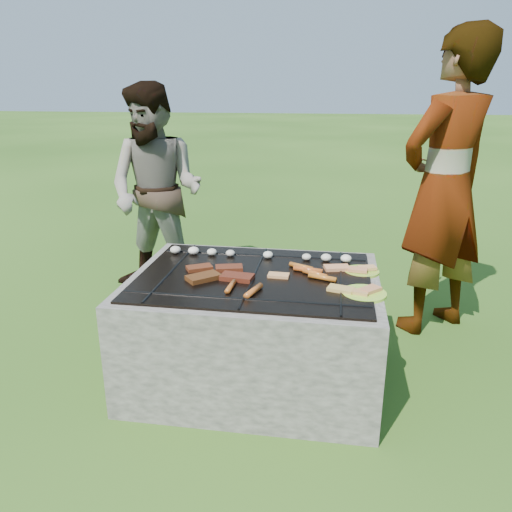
% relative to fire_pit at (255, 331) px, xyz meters
% --- Properties ---
extents(lawn, '(60.00, 60.00, 0.00)m').
position_rel_fire_pit_xyz_m(lawn, '(0.00, 0.00, -0.28)').
color(lawn, '#234711').
rests_on(lawn, ground).
extents(fire_pit, '(1.30, 1.00, 0.62)m').
position_rel_fire_pit_xyz_m(fire_pit, '(0.00, 0.00, 0.00)').
color(fire_pit, gray).
rests_on(fire_pit, ground).
extents(mushrooms, '(1.06, 0.06, 0.05)m').
position_rel_fire_pit_xyz_m(mushrooms, '(-0.05, 0.28, 0.35)').
color(mushrooms, beige).
rests_on(mushrooms, fire_pit).
extents(pork_slabs, '(0.40, 0.31, 0.02)m').
position_rel_fire_pit_xyz_m(pork_slabs, '(-0.19, -0.04, 0.34)').
color(pork_slabs, '#91391A').
rests_on(pork_slabs, fire_pit).
extents(sausages, '(0.53, 0.50, 0.03)m').
position_rel_fire_pit_xyz_m(sausages, '(0.19, -0.04, 0.34)').
color(sausages, '#B95F1E').
rests_on(sausages, fire_pit).
extents(bread_on_grate, '(0.44, 0.40, 0.02)m').
position_rel_fire_pit_xyz_m(bread_on_grate, '(0.36, 0.02, 0.34)').
color(bread_on_grate, '#E9B477').
rests_on(bread_on_grate, fire_pit).
extents(plate_far, '(0.25, 0.25, 0.03)m').
position_rel_fire_pit_xyz_m(plate_far, '(0.56, 0.16, 0.33)').
color(plate_far, yellow).
rests_on(plate_far, fire_pit).
extents(plate_near, '(0.22, 0.22, 0.03)m').
position_rel_fire_pit_xyz_m(plate_near, '(0.56, -0.15, 0.33)').
color(plate_near, '#E0F93B').
rests_on(plate_near, fire_pit).
extents(cook, '(0.83, 0.79, 1.90)m').
position_rel_fire_pit_xyz_m(cook, '(1.08, 0.82, 0.67)').
color(cook, gray).
rests_on(cook, ground).
extents(bystander, '(0.87, 0.73, 1.59)m').
position_rel_fire_pit_xyz_m(bystander, '(-0.94, 1.14, 0.52)').
color(bystander, gray).
rests_on(bystander, ground).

